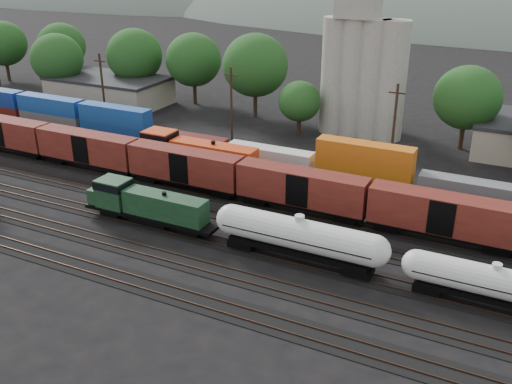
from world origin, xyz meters
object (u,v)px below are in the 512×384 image
at_px(green_locomotive, 144,204).
at_px(grain_silo, 362,64).
at_px(orange_locomotive, 192,153).
at_px(tank_car_a, 299,236).

distance_m(green_locomotive, grain_silo, 43.49).
height_order(green_locomotive, orange_locomotive, orange_locomotive).
bearing_deg(orange_locomotive, green_locomotive, -77.51).
bearing_deg(orange_locomotive, grain_silo, 60.30).
bearing_deg(green_locomotive, orange_locomotive, 102.49).
height_order(green_locomotive, tank_car_a, tank_car_a).
relative_size(green_locomotive, grain_silo, 0.55).
distance_m(tank_car_a, orange_locomotive, 26.15).
height_order(tank_car_a, orange_locomotive, orange_locomotive).
bearing_deg(green_locomotive, grain_silo, 74.32).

